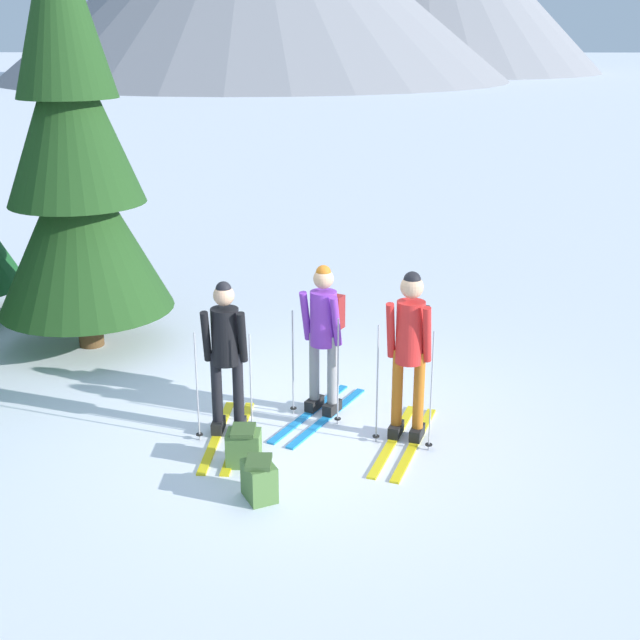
% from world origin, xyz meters
% --- Properties ---
extents(ground_plane, '(400.00, 400.00, 0.00)m').
position_xyz_m(ground_plane, '(0.00, 0.00, 0.00)').
color(ground_plane, white).
extents(skier_in_black, '(0.61, 1.61, 1.63)m').
position_xyz_m(skier_in_black, '(-0.78, -0.19, 0.88)').
color(skier_in_black, yellow).
rests_on(skier_in_black, ground).
extents(skier_in_purple, '(1.03, 1.58, 1.66)m').
position_xyz_m(skier_in_purple, '(0.19, 0.34, 0.93)').
color(skier_in_purple, '#1E84D1').
rests_on(skier_in_purple, ground).
extents(skier_in_red, '(0.81, 1.66, 1.76)m').
position_xyz_m(skier_in_red, '(1.05, -0.26, 1.00)').
color(skier_in_red, yellow).
rests_on(skier_in_red, ground).
extents(pine_tree_near, '(2.22, 2.22, 5.36)m').
position_xyz_m(pine_tree_near, '(-2.91, 2.31, 2.45)').
color(pine_tree_near, '#51381E').
rests_on(pine_tree_near, ground).
extents(backpack_on_snow_front, '(0.33, 0.28, 0.38)m').
position_xyz_m(backpack_on_snow_front, '(-0.55, -0.84, 0.19)').
color(backpack_on_snow_front, '#4C7238').
rests_on(backpack_on_snow_front, ground).
extents(backpack_on_snow_beside, '(0.36, 0.39, 0.38)m').
position_xyz_m(backpack_on_snow_beside, '(-0.35, -1.44, 0.19)').
color(backpack_on_snow_beside, '#4C7238').
rests_on(backpack_on_snow_beside, ground).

